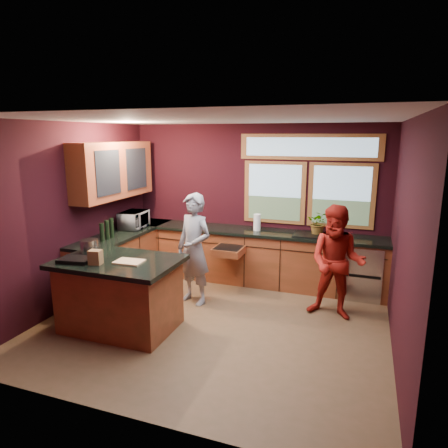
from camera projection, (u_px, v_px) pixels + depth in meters
The scene contains 14 objects.
floor at pixel (214, 323), 5.44m from camera, with size 4.50×4.50×0.00m, color brown.
room_shell at pixel (182, 187), 5.54m from camera, with size 4.52×4.02×2.71m.
back_counter at pixel (260, 257), 6.84m from camera, with size 4.50×0.64×0.93m.
left_counter at pixel (125, 258), 6.76m from camera, with size 0.64×2.30×0.93m.
island at pixel (120, 294), 5.22m from camera, with size 1.55×1.05×0.95m.
person_grey at pixel (194, 249), 5.97m from camera, with size 0.61×0.40×1.68m, color slate.
person_red at pixel (337, 263), 5.47m from camera, with size 0.77×0.60×1.59m, color maroon.
microwave at pixel (134, 220), 6.89m from camera, with size 0.54×0.36×0.30m, color #999999.
potted_plant at pixel (319, 223), 6.43m from camera, with size 0.35×0.30×0.39m, color #999999.
paper_towel at pixel (257, 222), 6.73m from camera, with size 0.12×0.12×0.28m, color white.
cutting_board at pixel (129, 262), 5.01m from camera, with size 0.35×0.25×0.02m, color tan.
stock_pot at pixel (89, 246), 5.42m from camera, with size 0.24×0.24×0.18m, color #AAAAAE.
paper_bag at pixel (95, 257), 4.92m from camera, with size 0.15×0.12×0.18m, color brown.
black_tray at pixel (76, 260), 5.03m from camera, with size 0.40×0.28×0.05m, color black.
Camera 1 is at (1.81, -4.68, 2.51)m, focal length 32.00 mm.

